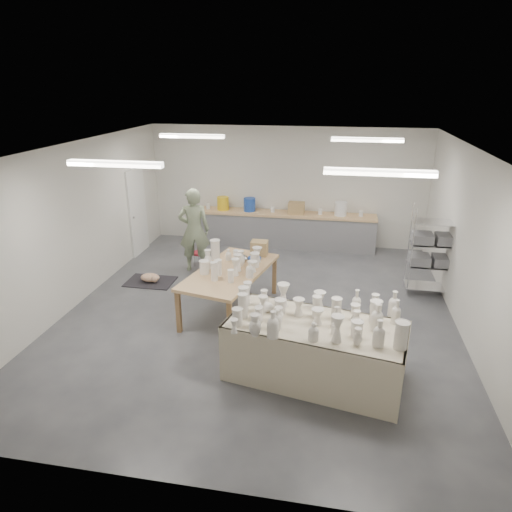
% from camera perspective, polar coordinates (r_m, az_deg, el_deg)
% --- Properties ---
extents(room, '(8.00, 8.02, 3.00)m').
position_cam_1_polar(room, '(7.92, -0.20, 6.65)').
color(room, '#424449').
rests_on(room, ground).
extents(back_counter, '(4.60, 0.60, 1.24)m').
position_cam_1_polar(back_counter, '(11.76, 3.48, 3.48)').
color(back_counter, tan).
rests_on(back_counter, ground).
extents(wire_shelf, '(0.88, 0.48, 1.80)m').
position_cam_1_polar(wire_shelf, '(9.58, 21.19, 0.64)').
color(wire_shelf, silver).
rests_on(wire_shelf, ground).
extents(drying_table, '(2.64, 1.63, 1.24)m').
position_cam_1_polar(drying_table, '(6.65, 7.39, -11.30)').
color(drying_table, olive).
rests_on(drying_table, ground).
extents(work_table, '(1.54, 2.38, 1.20)m').
position_cam_1_polar(work_table, '(8.34, -2.82, -1.40)').
color(work_table, tan).
rests_on(work_table, ground).
extents(rug, '(1.00, 0.70, 0.02)m').
position_cam_1_polar(rug, '(10.03, -13.05, -3.13)').
color(rug, black).
rests_on(rug, ground).
extents(cat, '(0.48, 0.41, 0.18)m').
position_cam_1_polar(cat, '(9.97, -13.02, -2.65)').
color(cat, white).
rests_on(cat, rug).
extents(potter, '(0.77, 0.60, 1.88)m').
position_cam_1_polar(potter, '(10.20, -7.73, 3.24)').
color(potter, '#90A07C').
rests_on(potter, ground).
extents(red_stool, '(0.37, 0.37, 0.31)m').
position_cam_1_polar(red_stool, '(10.66, -7.13, 0.29)').
color(red_stool, '#AE1828').
rests_on(red_stool, ground).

